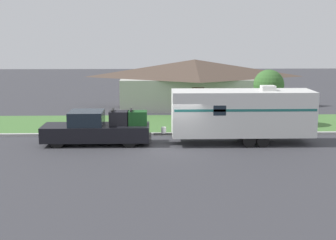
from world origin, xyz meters
TOP-DOWN VIEW (x-y plane):
  - ground_plane at (0.00, 0.00)m, footprint 120.00×120.00m
  - curb_strip at (0.00, 3.75)m, footprint 80.00×0.30m
  - lawn_strip at (0.00, 7.40)m, footprint 80.00×7.00m
  - house_across_street at (2.14, 15.41)m, footprint 13.56×7.42m
  - pickup_truck at (-4.64, 1.41)m, footprint 6.25×2.06m
  - travel_trailer at (3.73, 1.41)m, footprint 9.19×2.35m
  - mailbox at (0.76, 4.49)m, footprint 0.48×0.20m
  - tree_in_yard at (6.53, 6.73)m, footprint 2.10×2.10m

SIDE VIEW (x-z plane):
  - ground_plane at x=0.00m, z-range 0.00..0.00m
  - lawn_strip at x=0.00m, z-range 0.00..0.03m
  - curb_strip at x=0.00m, z-range 0.00..0.14m
  - pickup_truck at x=-4.64m, z-range -0.12..1.93m
  - mailbox at x=0.76m, z-range 0.37..1.76m
  - travel_trailer at x=3.73m, z-range 0.11..3.49m
  - house_across_street at x=2.14m, z-range 0.07..4.19m
  - tree_in_yard at x=6.53m, z-range 0.88..4.77m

